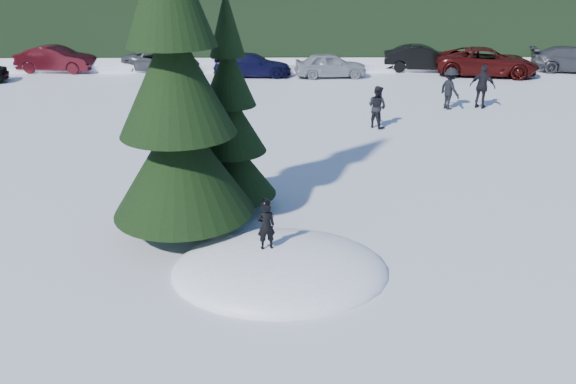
{
  "coord_description": "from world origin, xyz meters",
  "views": [
    {
      "loc": [
        0.04,
        -10.06,
        5.93
      ],
      "look_at": [
        0.18,
        1.59,
        1.1
      ],
      "focal_mm": 35.0,
      "sensor_mm": 36.0,
      "label": 1
    }
  ],
  "objects_px": {
    "child_skier": "(266,226)",
    "car_7": "(575,60)",
    "car_2": "(162,61)",
    "car_5": "(422,58)",
    "adult_2": "(450,89)",
    "adult_0": "(377,107)",
    "spruce_short": "(231,129)",
    "adult_1": "(482,87)",
    "car_6": "(486,62)",
    "car_4": "(330,65)",
    "car_3": "(252,65)",
    "spruce_tall": "(176,93)",
    "car_1": "(56,59)"
  },
  "relations": [
    {
      "from": "spruce_tall",
      "to": "car_5",
      "type": "relative_size",
      "value": 1.97
    },
    {
      "from": "child_skier",
      "to": "car_7",
      "type": "distance_m",
      "value": 27.77
    },
    {
      "from": "car_3",
      "to": "car_4",
      "type": "bearing_deg",
      "value": -92.53
    },
    {
      "from": "car_1",
      "to": "car_4",
      "type": "bearing_deg",
      "value": -90.78
    },
    {
      "from": "car_5",
      "to": "car_7",
      "type": "height_order",
      "value": "car_5"
    },
    {
      "from": "adult_0",
      "to": "spruce_short",
      "type": "bearing_deg",
      "value": 102.39
    },
    {
      "from": "adult_2",
      "to": "car_7",
      "type": "height_order",
      "value": "adult_2"
    },
    {
      "from": "car_4",
      "to": "child_skier",
      "type": "bearing_deg",
      "value": 168.03
    },
    {
      "from": "spruce_tall",
      "to": "car_6",
      "type": "distance_m",
      "value": 23.64
    },
    {
      "from": "child_skier",
      "to": "car_3",
      "type": "bearing_deg",
      "value": -99.77
    },
    {
      "from": "car_1",
      "to": "child_skier",
      "type": "bearing_deg",
      "value": -145.0
    },
    {
      "from": "car_2",
      "to": "car_5",
      "type": "bearing_deg",
      "value": -66.15
    },
    {
      "from": "car_5",
      "to": "spruce_tall",
      "type": "bearing_deg",
      "value": 160.03
    },
    {
      "from": "car_6",
      "to": "car_7",
      "type": "distance_m",
      "value": 5.5
    },
    {
      "from": "spruce_short",
      "to": "adult_2",
      "type": "xyz_separation_m",
      "value": [
        8.43,
        10.32,
        -1.24
      ]
    },
    {
      "from": "adult_0",
      "to": "adult_2",
      "type": "relative_size",
      "value": 0.92
    },
    {
      "from": "spruce_short",
      "to": "car_1",
      "type": "height_order",
      "value": "spruce_short"
    },
    {
      "from": "car_5",
      "to": "car_4",
      "type": "bearing_deg",
      "value": 115.0
    },
    {
      "from": "car_4",
      "to": "car_2",
      "type": "bearing_deg",
      "value": 76.1
    },
    {
      "from": "spruce_short",
      "to": "car_6",
      "type": "xyz_separation_m",
      "value": [
        12.54,
        17.8,
        -1.35
      ]
    },
    {
      "from": "spruce_tall",
      "to": "spruce_short",
      "type": "height_order",
      "value": "spruce_tall"
    },
    {
      "from": "car_6",
      "to": "car_7",
      "type": "relative_size",
      "value": 1.13
    },
    {
      "from": "child_skier",
      "to": "adult_2",
      "type": "relative_size",
      "value": 0.58
    },
    {
      "from": "adult_2",
      "to": "car_5",
      "type": "distance_m",
      "value": 8.95
    },
    {
      "from": "car_5",
      "to": "car_7",
      "type": "xyz_separation_m",
      "value": [
        8.59,
        -0.39,
        -0.03
      ]
    },
    {
      "from": "spruce_tall",
      "to": "car_4",
      "type": "relative_size",
      "value": 2.23
    },
    {
      "from": "adult_1",
      "to": "car_5",
      "type": "height_order",
      "value": "adult_1"
    },
    {
      "from": "adult_1",
      "to": "car_2",
      "type": "relative_size",
      "value": 0.41
    },
    {
      "from": "car_5",
      "to": "spruce_short",
      "type": "bearing_deg",
      "value": 160.74
    },
    {
      "from": "car_5",
      "to": "adult_1",
      "type": "bearing_deg",
      "value": -170.1
    },
    {
      "from": "adult_0",
      "to": "adult_1",
      "type": "distance_m",
      "value": 5.8
    },
    {
      "from": "child_skier",
      "to": "car_7",
      "type": "height_order",
      "value": "child_skier"
    },
    {
      "from": "spruce_short",
      "to": "adult_1",
      "type": "bearing_deg",
      "value": 46.73
    },
    {
      "from": "adult_1",
      "to": "car_6",
      "type": "bearing_deg",
      "value": -75.56
    },
    {
      "from": "spruce_tall",
      "to": "car_1",
      "type": "distance_m",
      "value": 23.3
    },
    {
      "from": "car_5",
      "to": "car_3",
      "type": "bearing_deg",
      "value": 105.39
    },
    {
      "from": "car_1",
      "to": "car_2",
      "type": "relative_size",
      "value": 0.98
    },
    {
      "from": "spruce_tall",
      "to": "car_5",
      "type": "xyz_separation_m",
      "value": [
        10.36,
        20.62,
        -2.6
      ]
    },
    {
      "from": "car_6",
      "to": "car_7",
      "type": "xyz_separation_m",
      "value": [
        5.4,
        1.03,
        -0.06
      ]
    },
    {
      "from": "car_2",
      "to": "car_4",
      "type": "distance_m",
      "value": 9.63
    },
    {
      "from": "adult_0",
      "to": "car_3",
      "type": "relative_size",
      "value": 0.38
    },
    {
      "from": "car_7",
      "to": "child_skier",
      "type": "bearing_deg",
      "value": 155.21
    },
    {
      "from": "adult_0",
      "to": "car_2",
      "type": "bearing_deg",
      "value": -2.81
    },
    {
      "from": "adult_1",
      "to": "car_4",
      "type": "distance_m",
      "value": 9.14
    },
    {
      "from": "spruce_short",
      "to": "car_4",
      "type": "xyz_separation_m",
      "value": [
        3.93,
        17.43,
        -1.44
      ]
    },
    {
      "from": "car_2",
      "to": "adult_1",
      "type": "bearing_deg",
      "value": -95.89
    },
    {
      "from": "car_3",
      "to": "car_6",
      "type": "bearing_deg",
      "value": -88.01
    },
    {
      "from": "adult_2",
      "to": "car_6",
      "type": "bearing_deg",
      "value": -50.45
    },
    {
      "from": "adult_0",
      "to": "car_2",
      "type": "height_order",
      "value": "adult_0"
    },
    {
      "from": "adult_1",
      "to": "car_7",
      "type": "height_order",
      "value": "adult_1"
    }
  ]
}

